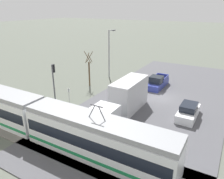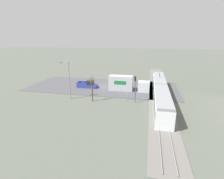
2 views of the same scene
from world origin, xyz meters
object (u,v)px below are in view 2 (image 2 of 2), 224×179
Objects in this scene: pickup_truck at (88,85)px; traffic_light_pole at (135,86)px; no_parking_sign at (127,95)px; light_rail_tram at (160,92)px; street_lamp_near_crossing at (68,78)px; street_tree at (92,90)px; box_truck at (126,84)px; sedan_car_0 at (120,81)px.

pickup_truck is 0.97× the size of traffic_light_pole.
traffic_light_pole reaches higher than no_parking_sign.
street_lamp_near_crossing reaches higher than light_rail_tram.
pickup_truck is 10.50m from street_tree.
light_rail_tram is 12.85× the size of no_parking_sign.
street_lamp_near_crossing is at bearing -87.06° from traffic_light_pole.
street_tree is (9.37, 4.43, 1.67)m from pickup_truck.
no_parking_sign is (2.09, -6.84, -0.46)m from light_rail_tram.
pickup_truck is at bearing -106.98° from light_rail_tram.
street_lamp_near_crossing reaches higher than box_truck.
light_rail_tram is 6.02m from traffic_light_pole.
street_tree reaches higher than pickup_truck.
street_lamp_near_crossing is at bearing -83.99° from no_parking_sign.
light_rail_tram is at bearing 57.26° from box_truck.
sedan_car_0 is at bearing -157.78° from box_truck.
traffic_light_pole is (2.65, -5.10, 1.78)m from light_rail_tram.
traffic_light_pole is 1.01× the size of street_tree.
street_lamp_near_crossing is (3.37, -19.00, 2.88)m from light_rail_tram.
sedan_car_0 is 14.24m from no_parking_sign.
street_lamp_near_crossing is at bearing -95.09° from street_tree.
pickup_truck is at bearing 129.02° from sedan_car_0.
light_rail_tram is at bearing 106.96° from no_parking_sign.
traffic_light_pole is 13.96m from street_lamp_near_crossing.
light_rail_tram reaches higher than sedan_car_0.
street_tree is (1.19, -8.58, -1.06)m from traffic_light_pole.
street_tree is at bearing -33.15° from box_truck.
traffic_light_pole reaches higher than sedan_car_0.
box_truck is 1.82× the size of traffic_light_pole.
box_truck is (-5.06, -7.87, 0.01)m from light_rail_tram.
traffic_light_pole is at bearing -159.09° from sedan_car_0.
no_parking_sign is at bearing 8.23° from box_truck.
light_rail_tram is 9.36m from box_truck.
box_truck is 1.24× the size of street_lamp_near_crossing.
street_tree is 0.67× the size of street_lamp_near_crossing.
pickup_truck reaches higher than sedan_car_0.
sedan_car_0 is 0.82× the size of traffic_light_pole.
box_truck is 7.24m from no_parking_sign.
box_truck reaches higher than sedan_car_0.
box_truck is 4.78× the size of no_parking_sign.
traffic_light_pole is (7.71, 2.77, 1.76)m from box_truck.
pickup_truck is (-0.47, -10.24, -0.97)m from box_truck.
traffic_light_pole is (14.30, 5.46, 2.78)m from sedan_car_0.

